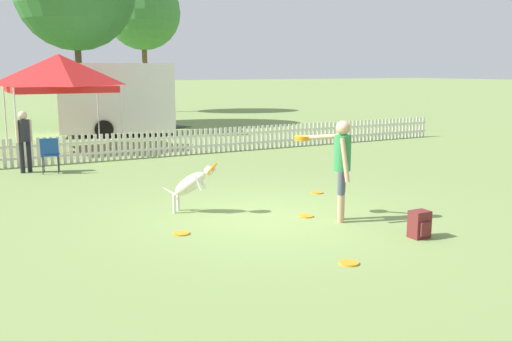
% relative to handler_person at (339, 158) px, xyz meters
% --- Properties ---
extents(ground_plane, '(240.00, 240.00, 0.00)m').
position_rel_handler_person_xyz_m(ground_plane, '(-0.92, 0.76, -1.07)').
color(ground_plane, olive).
extents(handler_person, '(0.70, 1.08, 1.69)m').
position_rel_handler_person_xyz_m(handler_person, '(0.00, 0.00, 0.00)').
color(handler_person, tan).
rests_on(handler_person, ground_plane).
extents(leaping_dog, '(0.91, 0.82, 0.93)m').
position_rel_handler_person_xyz_m(leaping_dog, '(-1.96, 1.68, -0.53)').
color(leaping_dog, beige).
rests_on(leaping_dog, ground_plane).
extents(frisbee_near_handler, '(0.25, 0.25, 0.02)m').
position_rel_handler_person_xyz_m(frisbee_near_handler, '(-1.19, -1.84, -1.05)').
color(frisbee_near_handler, orange).
rests_on(frisbee_near_handler, ground_plane).
extents(frisbee_near_dog, '(0.25, 0.25, 0.02)m').
position_rel_handler_person_xyz_m(frisbee_near_dog, '(0.92, 1.96, -1.05)').
color(frisbee_near_dog, orange).
rests_on(frisbee_near_dog, ground_plane).
extents(frisbee_midfield, '(0.25, 0.25, 0.02)m').
position_rel_handler_person_xyz_m(frisbee_midfield, '(-2.62, 0.51, -1.05)').
color(frisbee_midfield, orange).
rests_on(frisbee_midfield, ground_plane).
extents(frisbee_far_scatter, '(0.25, 0.25, 0.02)m').
position_rel_handler_person_xyz_m(frisbee_far_scatter, '(-0.33, 0.47, -1.05)').
color(frisbee_far_scatter, orange).
rests_on(frisbee_far_scatter, ground_plane).
extents(backpack_on_grass, '(0.29, 0.26, 0.42)m').
position_rel_handler_person_xyz_m(backpack_on_grass, '(0.48, -1.40, -0.86)').
color(backpack_on_grass, maroon).
rests_on(backpack_on_grass, ground_plane).
extents(picket_fence, '(22.46, 0.04, 0.75)m').
position_rel_handler_person_xyz_m(picket_fence, '(-0.92, 8.32, -0.69)').
color(picket_fence, silver).
rests_on(picket_fence, ground_plane).
extents(folding_chair_blue_left, '(0.51, 0.53, 0.89)m').
position_rel_handler_person_xyz_m(folding_chair_blue_left, '(-3.50, 6.94, -0.53)').
color(folding_chair_blue_left, '#333338').
rests_on(folding_chair_blue_left, ground_plane).
extents(canopy_tent_main, '(3.03, 3.03, 2.99)m').
position_rel_handler_person_xyz_m(canopy_tent_main, '(-2.45, 11.10, 1.34)').
color(canopy_tent_main, silver).
rests_on(canopy_tent_main, ground_plane).
extents(spectator_standing, '(0.40, 0.27, 1.52)m').
position_rel_handler_person_xyz_m(spectator_standing, '(-4.01, 7.39, -0.15)').
color(spectator_standing, black).
rests_on(spectator_standing, ground_plane).
extents(equipment_trailer, '(5.16, 3.41, 2.74)m').
position_rel_handler_person_xyz_m(equipment_trailer, '(0.27, 14.46, 0.37)').
color(equipment_trailer, white).
rests_on(equipment_trailer, ground_plane).
extents(tree_left_grove, '(4.33, 4.33, 7.95)m').
position_rel_handler_person_xyz_m(tree_left_grove, '(4.97, 25.59, 4.70)').
color(tree_left_grove, brown).
rests_on(tree_left_grove, ground_plane).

